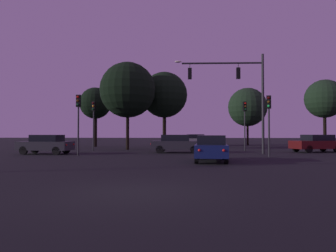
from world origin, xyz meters
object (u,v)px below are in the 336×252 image
Objects in this scene: traffic_light_corner_left at (78,113)px; tree_center_horizon at (247,107)px; car_far_lane at (196,140)px; car_parked_lot at (317,143)px; traffic_signal_mast_arm at (239,86)px; tree_behind_sign at (324,99)px; traffic_light_far_side at (94,116)px; car_nearside_lane at (211,148)px; tree_left_far at (164,95)px; car_crossing_left at (177,143)px; tree_right_cluster at (95,103)px; traffic_light_median at (269,113)px; traffic_light_corner_right at (245,116)px; car_crossing_right at (46,144)px; tree_lot_edge at (128,90)px.

traffic_light_corner_left is 27.05m from tree_center_horizon.
car_far_lane is 16.00m from car_parked_lot.
traffic_signal_mast_arm reaches higher than tree_behind_sign.
traffic_light_far_side is 14.71m from car_nearside_lane.
tree_left_far is (6.13, 6.18, 2.67)m from traffic_light_far_side.
tree_right_cluster reaches higher than car_crossing_left.
tree_center_horizon is (2.58, 22.10, 2.28)m from traffic_light_median.
traffic_light_corner_right is 1.09× the size of traffic_light_median.
car_nearside_lane is (-2.67, -7.03, -4.63)m from traffic_signal_mast_arm.
tree_right_cluster is (-8.85, 3.22, -0.58)m from tree_left_far.
tree_left_far reaches higher than traffic_signal_mast_arm.
car_parked_lot is at bearing -118.09° from tree_behind_sign.
traffic_light_median is at bearing -65.09° from traffic_signal_mast_arm.
traffic_light_corner_right reaches higher than car_crossing_right.
traffic_light_corner_left is at bearing -102.68° from tree_lot_edge.
car_crossing_right is (-2.35, -4.68, -2.46)m from traffic_light_far_side.
traffic_light_far_side is at bearing -134.77° from tree_left_far.
car_nearside_lane is 17.75m from tree_left_far.
car_parked_lot is 0.64× the size of tree_behind_sign.
car_parked_lot is at bearing 7.75° from car_crossing_left.
car_crossing_left is at bearing 105.90° from car_nearside_lane.
car_far_lane is (1.89, 13.98, -0.00)m from car_crossing_left.
traffic_light_far_side is at bearing -166.41° from tree_behind_sign.
car_crossing_right is at bearing 155.73° from car_nearside_lane.
tree_left_far is 9.43m from tree_right_cluster.
traffic_light_corner_right is 0.55× the size of tree_left_far.
tree_left_far is at bearing 149.33° from traffic_light_corner_right.
tree_right_cluster is (-19.69, -6.10, 0.06)m from tree_center_horizon.
traffic_light_median is 6.04m from car_nearside_lane.
tree_behind_sign is (23.23, 5.62, 2.04)m from traffic_light_far_side.
tree_center_horizon reaches higher than car_crossing_right.
traffic_light_corner_left is 15.97m from tree_right_cluster.
car_nearside_lane is 15.83m from tree_lot_edge.
tree_right_cluster is at bearing 136.92° from traffic_light_median.
tree_center_horizon is (10.85, 9.32, -0.64)m from tree_left_far.
tree_lot_edge is at bearing 174.08° from traffic_light_corner_right.
tree_left_far reaches higher than tree_right_cluster.
traffic_light_corner_right is 1.12× the size of car_far_lane.
tree_center_horizon is at bearing 42.40° from traffic_light_far_side.
car_nearside_lane is (-3.97, -11.74, -2.48)m from traffic_light_corner_right.
tree_left_far is at bearing 66.23° from traffic_light_corner_left.
traffic_light_corner_left reaches higher than car_nearside_lane.
traffic_signal_mast_arm is at bearing -12.34° from car_crossing_left.
traffic_light_corner_left is 20.11m from car_far_lane.
tree_center_horizon reaches higher than car_parked_lot.
car_crossing_left is at bearing 13.63° from car_crossing_right.
traffic_light_corner_right is 18.78m from tree_right_cluster.
car_nearside_lane is 22.11m from car_far_lane.
tree_left_far reaches higher than traffic_light_corner_left.
car_crossing_right and car_far_lane have the same top height.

